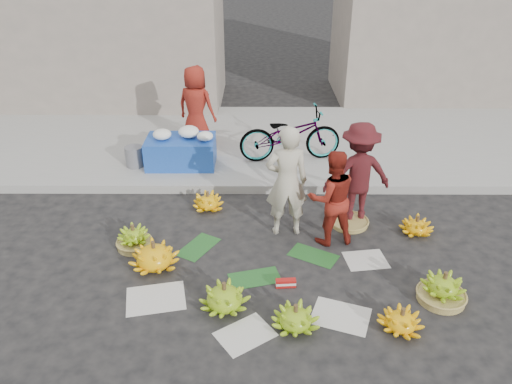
{
  "coord_description": "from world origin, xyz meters",
  "views": [
    {
      "loc": [
        -0.06,
        -5.32,
        3.99
      ],
      "look_at": [
        -0.09,
        0.84,
        0.7
      ],
      "focal_mm": 35.0,
      "sensor_mm": 36.0,
      "label": 1
    }
  ],
  "objects_px": {
    "banana_bunch_0": "(154,256)",
    "banana_bunch_4": "(443,288)",
    "flower_table": "(181,150)",
    "bicycle": "(290,135)",
    "vendor_cream": "(287,182)"
  },
  "relations": [
    {
      "from": "banana_bunch_4",
      "to": "bicycle",
      "type": "bearing_deg",
      "value": 112.89
    },
    {
      "from": "flower_table",
      "to": "bicycle",
      "type": "height_order",
      "value": "bicycle"
    },
    {
      "from": "banana_bunch_0",
      "to": "bicycle",
      "type": "height_order",
      "value": "bicycle"
    },
    {
      "from": "banana_bunch_4",
      "to": "bicycle",
      "type": "height_order",
      "value": "bicycle"
    },
    {
      "from": "banana_bunch_0",
      "to": "bicycle",
      "type": "relative_size",
      "value": 0.38
    },
    {
      "from": "vendor_cream",
      "to": "bicycle",
      "type": "distance_m",
      "value": 2.35
    },
    {
      "from": "bicycle",
      "to": "banana_bunch_0",
      "type": "bearing_deg",
      "value": 141.41
    },
    {
      "from": "vendor_cream",
      "to": "bicycle",
      "type": "bearing_deg",
      "value": -98.65
    },
    {
      "from": "banana_bunch_4",
      "to": "vendor_cream",
      "type": "xyz_separation_m",
      "value": [
        -1.81,
        1.52,
        0.66
      ]
    },
    {
      "from": "bicycle",
      "to": "vendor_cream",
      "type": "bearing_deg",
      "value": 168.08
    },
    {
      "from": "banana_bunch_0",
      "to": "banana_bunch_4",
      "type": "relative_size",
      "value": 1.21
    },
    {
      "from": "vendor_cream",
      "to": "flower_table",
      "type": "relative_size",
      "value": 1.34
    },
    {
      "from": "flower_table",
      "to": "bicycle",
      "type": "bearing_deg",
      "value": 6.63
    },
    {
      "from": "banana_bunch_0",
      "to": "vendor_cream",
      "type": "xyz_separation_m",
      "value": [
        1.76,
        0.88,
        0.65
      ]
    },
    {
      "from": "banana_bunch_0",
      "to": "bicycle",
      "type": "bearing_deg",
      "value": 58.81
    }
  ]
}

